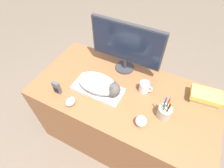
# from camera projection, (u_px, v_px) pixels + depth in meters

# --- Properties ---
(ground_plane) EXTENTS (12.00, 12.00, 0.00)m
(ground_plane) POSITION_uv_depth(u_px,v_px,m) (104.00, 165.00, 1.67)
(ground_plane) COLOR #6B5B4C
(desk) EXTENTS (1.40, 0.71, 0.73)m
(desk) POSITION_uv_depth(u_px,v_px,m) (122.00, 116.00, 1.60)
(desk) COLOR brown
(desk) RESTS_ON ground_plane
(keyboard) EXTENTS (0.39, 0.18, 0.02)m
(keyboard) POSITION_uv_depth(u_px,v_px,m) (98.00, 89.00, 1.33)
(keyboard) COLOR silver
(keyboard) RESTS_ON desk
(cat) EXTENTS (0.34, 0.18, 0.12)m
(cat) POSITION_uv_depth(u_px,v_px,m) (100.00, 84.00, 1.27)
(cat) COLOR white
(cat) RESTS_ON keyboard
(monitor) EXTENTS (0.57, 0.16, 0.42)m
(monitor) POSITION_uv_depth(u_px,v_px,m) (126.00, 45.00, 1.31)
(monitor) COLOR #333338
(monitor) RESTS_ON desk
(computer_mouse) EXTENTS (0.07, 0.09, 0.04)m
(computer_mouse) POSITION_uv_depth(u_px,v_px,m) (70.00, 101.00, 1.24)
(computer_mouse) COLOR gray
(computer_mouse) RESTS_ON desk
(coffee_mug) EXTENTS (0.10, 0.07, 0.09)m
(coffee_mug) POSITION_uv_depth(u_px,v_px,m) (144.00, 87.00, 1.30)
(coffee_mug) COLOR silver
(coffee_mug) RESTS_ON desk
(pen_cup) EXTENTS (0.09, 0.09, 0.19)m
(pen_cup) POSITION_uv_depth(u_px,v_px,m) (164.00, 112.00, 1.15)
(pen_cup) COLOR #B2A893
(pen_cup) RESTS_ON desk
(baseball) EXTENTS (0.08, 0.08, 0.08)m
(baseball) POSITION_uv_depth(u_px,v_px,m) (141.00, 121.00, 1.12)
(baseball) COLOR silver
(baseball) RESTS_ON desk
(phone) EXTENTS (0.06, 0.03, 0.11)m
(phone) POSITION_uv_depth(u_px,v_px,m) (57.00, 88.00, 1.28)
(phone) COLOR #4C4C51
(phone) RESTS_ON desk
(book_stack) EXTENTS (0.22, 0.15, 0.08)m
(book_stack) POSITION_uv_depth(u_px,v_px,m) (205.00, 97.00, 1.24)
(book_stack) COLOR #C6B284
(book_stack) RESTS_ON desk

